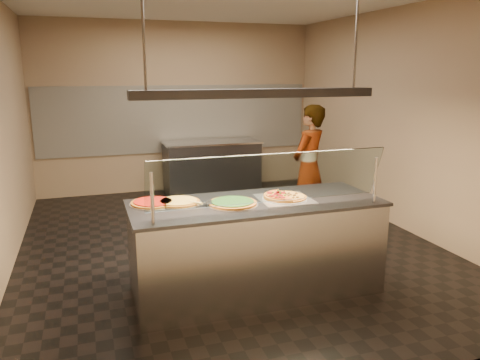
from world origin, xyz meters
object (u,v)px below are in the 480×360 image
object	(u,v)px
half_pizza_pepperoni	(275,196)
worker	(309,167)
sneeze_guard	(270,179)
perforated_tray	(285,198)
prep_table	(212,167)
pizza_spinach	(233,203)
pizza_tomato	(153,202)
half_pizza_sausage	(294,196)
pizza_cheese	(179,202)
serving_counter	(256,247)
pizza_spatula	(202,202)
heat_lamp_housing	(257,93)

from	to	relation	value
half_pizza_pepperoni	worker	xyz separation A→B (m)	(1.20, 1.68, -0.11)
sneeze_guard	perforated_tray	distance (m)	0.53
prep_table	sneeze_guard	bearing A→B (deg)	-98.12
pizza_spinach	pizza_tomato	distance (m)	0.75
prep_table	half_pizza_sausage	bearing A→B (deg)	-93.19
half_pizza_sausage	sneeze_guard	bearing A→B (deg)	-139.52
half_pizza_sausage	pizza_cheese	world-z (taller)	half_pizza_sausage
sneeze_guard	half_pizza_pepperoni	xyz separation A→B (m)	(0.19, 0.33, -0.26)
serving_counter	sneeze_guard	distance (m)	0.83
perforated_tray	pizza_tomato	bearing A→B (deg)	169.33
pizza_tomato	pizza_spatula	world-z (taller)	pizza_spatula
sneeze_guard	pizza_spatula	size ratio (longest dim) A/B	7.70
pizza_spinach	pizza_tomato	world-z (taller)	pizza_spinach
serving_counter	pizza_cheese	size ratio (longest dim) A/B	5.64
pizza_tomato	prep_table	size ratio (longest dim) A/B	0.26
perforated_tray	pizza_cheese	distance (m)	1.03
pizza_spatula	heat_lamp_housing	world-z (taller)	heat_lamp_housing
serving_counter	sneeze_guard	size ratio (longest dim) A/B	1.11
serving_counter	pizza_spatula	world-z (taller)	pizza_spatula
perforated_tray	worker	world-z (taller)	worker
half_pizza_pepperoni	pizza_tomato	xyz separation A→B (m)	(-1.15, 0.23, -0.02)
serving_counter	prep_table	world-z (taller)	same
half_pizza_pepperoni	perforated_tray	bearing A→B (deg)	-0.03
pizza_spinach	worker	world-z (taller)	worker
serving_counter	half_pizza_pepperoni	world-z (taller)	half_pizza_pepperoni
sneeze_guard	pizza_spinach	size ratio (longest dim) A/B	4.51
half_pizza_pepperoni	half_pizza_sausage	world-z (taller)	half_pizza_pepperoni
pizza_spinach	pizza_spatula	world-z (taller)	pizza_spatula
pizza_tomato	worker	bearing A→B (deg)	31.56
serving_counter	pizza_tomato	distance (m)	1.09
serving_counter	half_pizza_pepperoni	xyz separation A→B (m)	(0.19, -0.01, 0.50)
pizza_cheese	prep_table	world-z (taller)	pizza_cheese
pizza_cheese	pizza_spatula	bearing A→B (deg)	-36.08
perforated_tray	half_pizza_pepperoni	size ratio (longest dim) A/B	1.24
half_pizza_sausage	pizza_tomato	bearing A→B (deg)	170.08
perforated_tray	pizza_cheese	xyz separation A→B (m)	(-1.01, 0.19, 0.01)
pizza_spinach	worker	size ratio (longest dim) A/B	0.28
prep_table	worker	world-z (taller)	worker
half_pizza_sausage	pizza_spinach	world-z (taller)	half_pizza_sausage
half_pizza_pepperoni	pizza_cheese	world-z (taller)	half_pizza_pepperoni
pizza_spatula	pizza_cheese	bearing A→B (deg)	143.92
half_pizza_pepperoni	heat_lamp_housing	distance (m)	1.00
perforated_tray	serving_counter	bearing A→B (deg)	178.17
pizza_cheese	worker	bearing A→B (deg)	35.20
half_pizza_sausage	heat_lamp_housing	distance (m)	1.07
serving_counter	pizza_tomato	world-z (taller)	pizza_tomato
pizza_spatula	pizza_spinach	bearing A→B (deg)	-13.59
sneeze_guard	perforated_tray	bearing A→B (deg)	48.90
pizza_spatula	serving_counter	bearing A→B (deg)	-3.98
half_pizza_sausage	pizza_spatula	world-z (taller)	half_pizza_sausage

